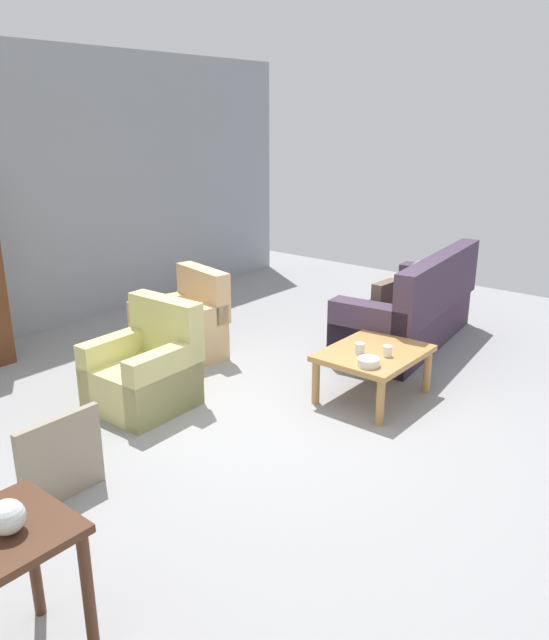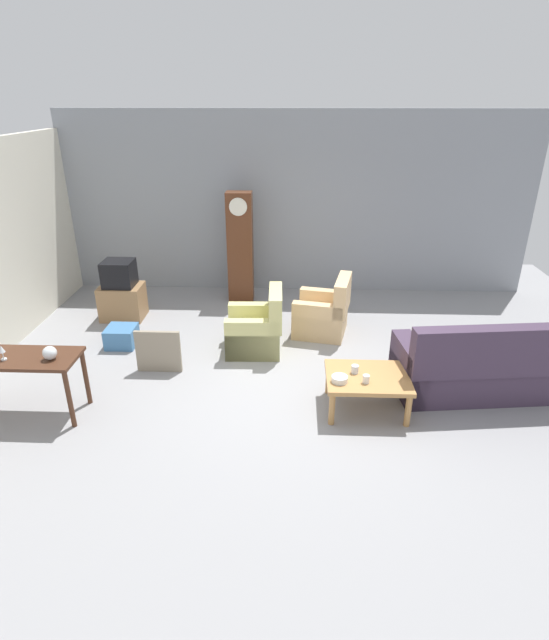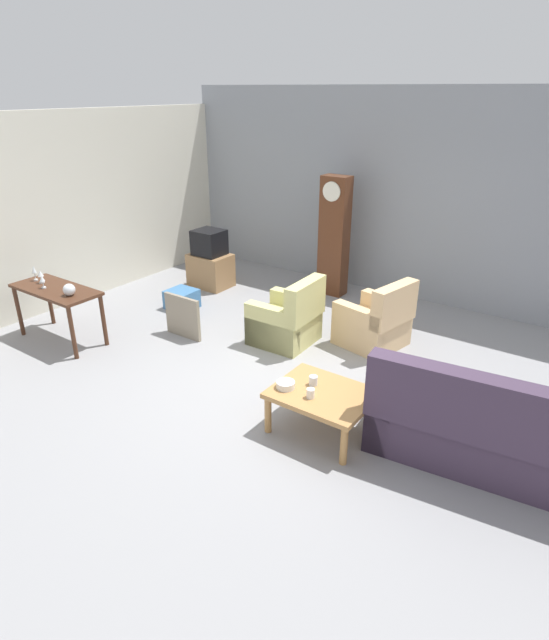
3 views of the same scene
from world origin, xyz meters
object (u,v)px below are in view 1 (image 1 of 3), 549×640
Objects in this scene: armchair_olive_far at (183,329)px; armchair_olive_near at (145,373)px; glass_dome_cloche at (7,517)px; cup_white_porcelain at (387,351)px; couch_floral at (411,313)px; framed_picture_leaning at (61,459)px; coffee_table_wood at (374,357)px; bowl_white_stacked at (368,362)px; cup_blue_rimmed at (360,348)px.

armchair_olive_near is at bearing -148.79° from armchair_olive_far.
cup_white_porcelain is (3.50, 0.14, -0.33)m from glass_dome_cloche.
cup_white_porcelain is at bearing -159.84° from couch_floral.
cup_white_porcelain is at bearing -19.49° from framed_picture_leaning.
armchair_olive_near is (-2.88, 1.05, -0.05)m from couch_floral.
framed_picture_leaning is at bearing 160.51° from cup_white_porcelain.
couch_floral is 1.54m from coffee_table_wood.
coffee_table_wood is at bearing -78.87° from armchair_olive_far.
armchair_olive_near is 4.97× the size of bowl_white_stacked.
framed_picture_leaning is 6.33× the size of cup_white_porcelain.
glass_dome_cloche is at bearing -177.65° from cup_white_porcelain.
bowl_white_stacked reaches higher than coffee_table_wood.
armchair_olive_far is (0.99, 0.60, 0.00)m from armchair_olive_near.
couch_floral is 5.09m from glass_dome_cloche.
coffee_table_wood is 6.25× the size of glass_dome_cloche.
armchair_olive_near reaches higher than cup_white_porcelain.
glass_dome_cloche is (-3.54, -0.30, 0.44)m from coffee_table_wood.
armchair_olive_far is at bearing 99.27° from cup_white_porcelain.
armchair_olive_far is 9.67× the size of cup_blue_rimmed.
couch_floral is 1.90m from bowl_white_stacked.
coffee_table_wood is at bearing 4.83° from glass_dome_cloche.
armchair_olive_near is 0.96× the size of coffee_table_wood.
coffee_table_wood is at bearing 74.43° from cup_white_porcelain.
coffee_table_wood is 3.58m from glass_dome_cloche.
armchair_olive_near reaches higher than glass_dome_cloche.
framed_picture_leaning reaches higher than bowl_white_stacked.
couch_floral is 2.50m from armchair_olive_far.
couch_floral is 4.16m from framed_picture_leaning.
bowl_white_stacked is at bearing -21.52° from framed_picture_leaning.
couch_floral reaches higher than armchair_olive_near.
glass_dome_cloche reaches higher than framed_picture_leaning.
armchair_olive_near is 9.59× the size of cup_blue_rimmed.
cup_blue_rimmed is at bearing 115.27° from cup_white_porcelain.
bowl_white_stacked is (3.20, 0.15, -0.35)m from glass_dome_cloche.
bowl_white_stacked is at bearing -88.30° from armchair_olive_far.
armchair_olive_near is at bearing 133.88° from coffee_table_wood.
glass_dome_cloche is 1.60× the size of cup_blue_rimmed.
glass_dome_cloche is at bearing -173.95° from cup_blue_rimmed.
bowl_white_stacked is (-0.29, 0.01, -0.01)m from cup_white_porcelain.
armchair_olive_far reaches higher than glass_dome_cloche.
cup_white_porcelain is 0.51× the size of bowl_white_stacked.
cup_white_porcelain is at bearing -64.73° from cup_blue_rimmed.
armchair_olive_far is 2.09m from coffee_table_wood.
framed_picture_leaning is 2.62m from cup_blue_rimmed.
cup_white_porcelain is at bearing -49.92° from armchair_olive_near.
framed_picture_leaning is at bearing 163.85° from coffee_table_wood.
couch_floral reaches higher than framed_picture_leaning.
cup_white_porcelain is (2.62, -0.93, 0.20)m from framed_picture_leaning.
armchair_olive_far is at bearing 29.58° from framed_picture_leaning.
cup_white_porcelain is at bearing 2.35° from glass_dome_cloche.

